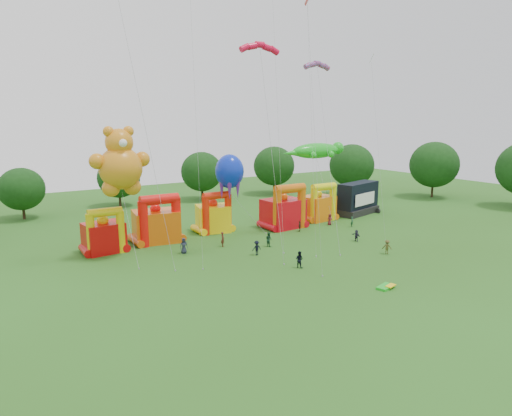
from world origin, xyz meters
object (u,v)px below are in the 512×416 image
spectator_0 (184,246)px  stage_trailer (358,199)px  bouncy_castle_2 (214,216)px  gecko_kite (320,167)px  spectator_4 (300,226)px  teddy_bear_kite (121,170)px  octopus_kite (239,193)px  bouncy_castle_0 (104,235)px

spectator_0 → stage_trailer: bearing=20.8°
bouncy_castle_2 → gecko_kite: size_ratio=0.49×
stage_trailer → spectator_4: bearing=-164.1°
bouncy_castle_2 → teddy_bear_kite: size_ratio=0.39×
gecko_kite → bouncy_castle_2: bearing=178.3°
stage_trailer → teddy_bear_kite: (-40.96, -3.44, 7.78)m
octopus_kite → gecko_kite: bearing=6.4°
stage_trailer → gecko_kite: gecko_kite is taller
octopus_kite → spectator_4: size_ratio=7.41×
bouncy_castle_2 → stage_trailer: (26.61, -1.89, 0.33)m
bouncy_castle_2 → teddy_bear_kite: teddy_bear_kite is taller
bouncy_castle_0 → teddy_bear_kite: 8.97m
bouncy_castle_2 → spectator_0: bouncy_castle_2 is taller
bouncy_castle_0 → teddy_bear_kite: bearing=-62.9°
stage_trailer → spectator_0: (-34.59, -5.80, -1.67)m
gecko_kite → bouncy_castle_0: bearing=-177.4°
teddy_bear_kite → gecko_kite: bearing=8.1°
stage_trailer → spectator_4: size_ratio=5.98×
stage_trailer → spectator_4: 16.69m
spectator_0 → bouncy_castle_0: bearing=156.6°
teddy_bear_kite → stage_trailer: bearing=4.8°
gecko_kite → spectator_0: size_ratio=6.38×
gecko_kite → spectator_4: (-8.39, -5.86, -7.67)m
teddy_bear_kite → gecko_kite: (33.40, 4.77, -1.98)m
octopus_kite → stage_trailer: bearing=1.2°
gecko_kite → spectator_4: gecko_kite is taller
bouncy_castle_2 → spectator_4: size_ratio=3.94×
stage_trailer → spectator_0: stage_trailer is taller
spectator_0 → spectator_4: 18.67m
spectator_4 → teddy_bear_kite: bearing=-51.6°
bouncy_castle_2 → gecko_kite: 20.02m
octopus_kite → teddy_bear_kite: bearing=-170.3°
teddy_bear_kite → gecko_kite: 33.80m
spectator_0 → gecko_kite: bearing=26.1°
gecko_kite → spectator_0: bearing=-165.2°
bouncy_castle_0 → stage_trailer: 42.61m
bouncy_castle_0 → teddy_bear_kite: (1.64, -3.21, 8.21)m
bouncy_castle_2 → spectator_4: bouncy_castle_2 is taller
gecko_kite → spectator_4: 12.79m
bouncy_castle_2 → bouncy_castle_0: bearing=-172.4°
teddy_bear_kite → bouncy_castle_2: bearing=20.4°
spectator_0 → spectator_4: (18.63, 1.27, -0.20)m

